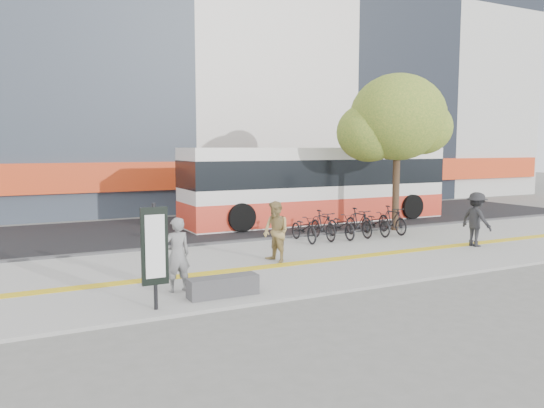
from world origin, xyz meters
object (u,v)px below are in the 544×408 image
street_tree (395,119)px  pedestrian_tan (276,232)px  signboard (155,248)px  bench (223,286)px  bus (318,187)px  seated_woman (177,255)px  pedestrian_dark (476,219)px

street_tree → pedestrian_tan: bearing=-154.6°
signboard → pedestrian_tan: size_ratio=1.24×
bench → pedestrian_tan: pedestrian_tan is taller
signboard → pedestrian_tan: signboard is taller
bench → bus: bus is taller
pedestrian_tan → street_tree: bearing=103.3°
bus → seated_woman: 12.85m
street_tree → pedestrian_tan: 8.60m
pedestrian_tan → pedestrian_dark: (7.17, -0.82, 0.03)m
seated_woman → pedestrian_tan: (3.50, 1.83, 0.02)m
seated_woman → bus: bearing=-140.1°
bus → pedestrian_dark: 8.00m
bench → seated_woman: seated_woman is taller
seated_woman → pedestrian_dark: bearing=-178.4°
street_tree → signboard: bearing=-150.9°
seated_woman → pedestrian_tan: pedestrian_tan is taller
street_tree → pedestrian_dark: street_tree is taller
bench → seated_woman: 1.32m
signboard → bench: bearing=10.8°
signboard → street_tree: bearing=29.1°
street_tree → bus: 4.85m
bench → pedestrian_dark: size_ratio=0.88×
street_tree → seated_woman: street_tree is taller
street_tree → seated_woman: (-10.58, -5.18, -3.57)m
signboard → pedestrian_tan: 5.24m
seated_woman → pedestrian_tan: bearing=-156.2°
signboard → street_tree: street_tree is taller
signboard → street_tree: size_ratio=0.35×
bench → bus: 12.95m
bus → seated_woman: bus is taller
bench → pedestrian_tan: 3.85m
seated_woman → bench: bearing=129.9°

